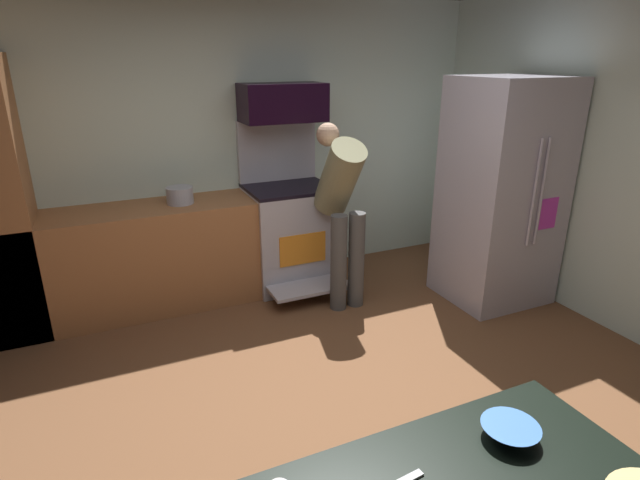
% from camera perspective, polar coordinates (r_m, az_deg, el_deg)
% --- Properties ---
extents(ground_plane, '(5.20, 4.80, 0.02)m').
position_cam_1_polar(ground_plane, '(3.27, 1.76, -19.55)').
color(ground_plane, brown).
extents(wall_back, '(5.20, 0.12, 2.60)m').
position_cam_1_polar(wall_back, '(4.79, -10.63, 10.49)').
color(wall_back, silver).
rests_on(wall_back, ground).
extents(lower_cabinet_run, '(2.40, 0.60, 0.90)m').
position_cam_1_polar(lower_cabinet_run, '(4.54, -19.86, -2.11)').
color(lower_cabinet_run, '#A4683D').
rests_on(lower_cabinet_run, ground).
extents(oven_range, '(0.76, 0.96, 1.52)m').
position_cam_1_polar(oven_range, '(4.77, -3.50, 0.95)').
color(oven_range, '#B8B7C5').
rests_on(oven_range, ground).
extents(microwave, '(0.74, 0.38, 0.33)m').
position_cam_1_polar(microwave, '(4.61, -4.24, 15.27)').
color(microwave, black).
rests_on(microwave, oven_range).
extents(refrigerator, '(0.84, 0.78, 1.93)m').
position_cam_1_polar(refrigerator, '(4.62, 19.81, 5.01)').
color(refrigerator, '#BBB6C6').
rests_on(refrigerator, ground).
extents(person_cook, '(0.31, 0.63, 1.54)m').
position_cam_1_polar(person_cook, '(4.26, 2.40, 4.25)').
color(person_cook, '#4E4E4E').
rests_on(person_cook, ground).
extents(mixing_bowl_small, '(0.19, 0.19, 0.05)m').
position_cam_1_polar(mixing_bowl_small, '(1.86, 20.70, -19.66)').
color(mixing_bowl_small, '#3A6DBA').
rests_on(mixing_bowl_small, counter_island).
extents(stock_pot, '(0.22, 0.22, 0.14)m').
position_cam_1_polar(stock_pot, '(4.42, -15.59, 4.90)').
color(stock_pot, '#AFB2C1').
rests_on(stock_pot, lower_cabinet_run).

